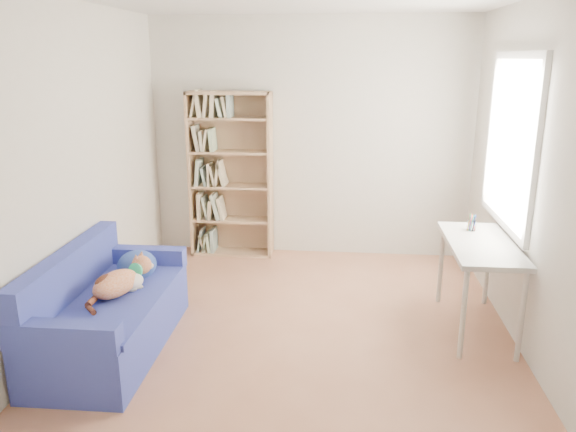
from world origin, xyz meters
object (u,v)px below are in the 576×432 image
Objects in this scene: desk at (480,252)px; pen_cup at (472,224)px; sofa at (108,311)px; bookshelf at (231,182)px.

pen_cup reaches higher than desk.
sofa is 2.95m from desk.
pen_cup is (2.33, -1.31, -0.03)m from bookshelf.
desk is at bearing 11.27° from sofa.
pen_cup reaches higher than sofa.
bookshelf is (0.52, 2.23, 0.53)m from sofa.
bookshelf is 12.44× the size of pen_cup.
desk is (2.34, -1.62, -0.17)m from bookshelf.
sofa is 1.43× the size of desk.
bookshelf is 1.63× the size of desk.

